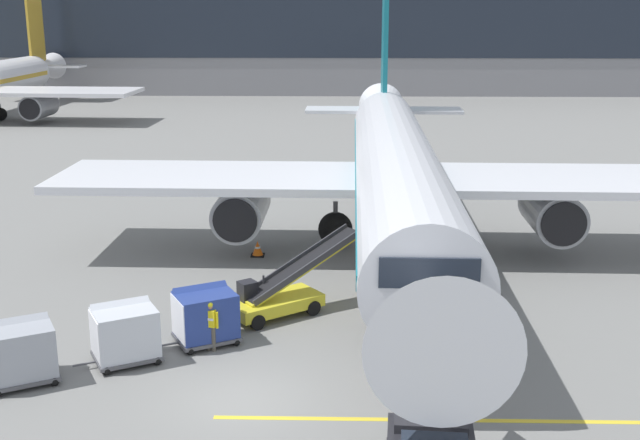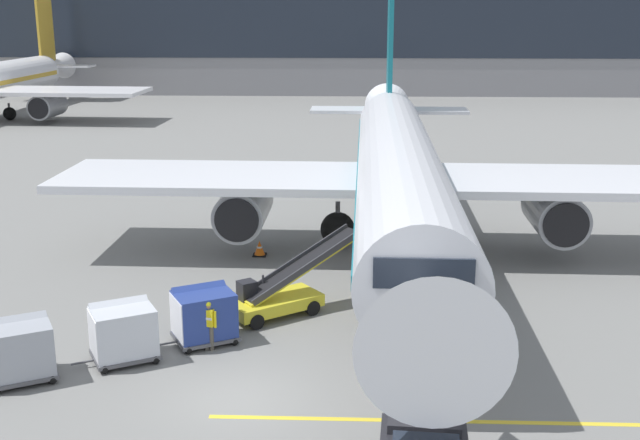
# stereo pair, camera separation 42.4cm
# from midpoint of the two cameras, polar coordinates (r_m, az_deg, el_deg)

# --- Properties ---
(ground_plane) EXTENTS (600.00, 600.00, 0.00)m
(ground_plane) POSITION_cam_midpoint_polar(r_m,az_deg,el_deg) (23.69, -5.32, -12.72)
(ground_plane) COLOR slate
(parked_airplane) EXTENTS (31.00, 40.54, 14.01)m
(parked_airplane) POSITION_cam_midpoint_polar(r_m,az_deg,el_deg) (36.07, 5.96, 3.57)
(parked_airplane) COLOR silver
(parked_airplane) RESTS_ON ground
(belt_loader) EXTENTS (5.07, 4.18, 2.86)m
(belt_loader) POSITION_cam_midpoint_polar(r_m,az_deg,el_deg) (29.36, -2.45, -5.20)
(belt_loader) COLOR gold
(belt_loader) RESTS_ON ground
(baggage_cart_lead) EXTENTS (2.77, 2.36, 1.91)m
(baggage_cart_lead) POSITION_cam_midpoint_polar(r_m,az_deg,el_deg) (27.19, -7.90, -6.69)
(baggage_cart_lead) COLOR #515156
(baggage_cart_lead) RESTS_ON ground
(baggage_cart_second) EXTENTS (2.77, 2.36, 1.91)m
(baggage_cart_second) POSITION_cam_midpoint_polar(r_m,az_deg,el_deg) (26.32, -13.49, -7.74)
(baggage_cart_second) COLOR #515156
(baggage_cart_second) RESTS_ON ground
(baggage_cart_third) EXTENTS (2.77, 2.36, 1.91)m
(baggage_cart_third) POSITION_cam_midpoint_polar(r_m,az_deg,el_deg) (25.91, -20.36, -8.68)
(baggage_cart_third) COLOR #515156
(baggage_cart_third) RESTS_ON ground
(ground_crew_by_loader) EXTENTS (0.43, 0.45, 1.74)m
(ground_crew_by_loader) POSITION_cam_midpoint_polar(r_m,az_deg,el_deg) (27.34, -5.89, -6.51)
(ground_crew_by_loader) COLOR #333847
(ground_crew_by_loader) RESTS_ON ground
(ground_crew_by_carts) EXTENTS (0.55, 0.33, 1.74)m
(ground_crew_by_carts) POSITION_cam_midpoint_polar(r_m,az_deg,el_deg) (26.54, -7.54, -7.25)
(ground_crew_by_carts) COLOR #514C42
(ground_crew_by_carts) RESTS_ON ground
(safety_cone_engine_keepout) EXTENTS (0.61, 0.61, 0.69)m
(safety_cone_engine_keepout) POSITION_cam_midpoint_polar(r_m,az_deg,el_deg) (36.32, -4.02, -2.04)
(safety_cone_engine_keepout) COLOR black
(safety_cone_engine_keepout) RESTS_ON ground
(apron_guidance_line_lead_in) EXTENTS (0.20, 110.00, 0.01)m
(apron_guidance_line_lead_in) POSITION_cam_midpoint_polar(r_m,az_deg,el_deg) (36.36, 6.08, -2.62)
(apron_guidance_line_lead_in) COLOR yellow
(apron_guidance_line_lead_in) RESTS_ON ground
(apron_guidance_line_stop_bar) EXTENTS (12.00, 0.20, 0.01)m
(apron_guidance_line_stop_bar) POSITION_cam_midpoint_polar(r_m,az_deg,el_deg) (22.76, 8.13, -14.05)
(apron_guidance_line_stop_bar) COLOR yellow
(apron_guidance_line_stop_bar) RESTS_ON ground
(terminal_building) EXTENTS (100.95, 14.75, 16.45)m
(terminal_building) POSITION_cam_midpoint_polar(r_m,az_deg,el_deg) (107.34, 2.42, 13.60)
(terminal_building) COLOR gray
(terminal_building) RESTS_ON ground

